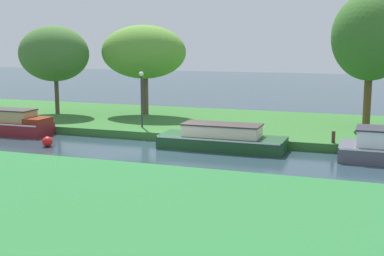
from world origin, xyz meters
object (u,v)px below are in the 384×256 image
object	(u,v)px
forest_barge	(222,139)
willow_tree_centre	(143,52)
willow_tree_right	(371,37)
mooring_post_far	(333,137)
channel_buoy	(47,142)
willow_tree_left	(54,54)
lamp_post	(142,92)
mooring_post_near	(227,130)
maroon_narrowboat	(6,123)

from	to	relation	value
forest_barge	willow_tree_centre	xyz separation A→B (m)	(-6.88, 6.50, 3.71)
willow_tree_right	willow_tree_centre	bearing A→B (deg)	178.88
mooring_post_far	channel_buoy	xyz separation A→B (m)	(-12.65, -3.26, -0.43)
willow_tree_left	lamp_post	xyz separation A→B (m)	(7.17, -2.80, -1.87)
mooring_post_far	forest_barge	bearing A→B (deg)	-167.09
lamp_post	channel_buoy	xyz separation A→B (m)	(-2.84, -4.33, -1.99)
mooring_post_near	mooring_post_far	xyz separation A→B (m)	(4.91, 0.00, -0.04)
maroon_narrowboat	mooring_post_far	xyz separation A→B (m)	(16.69, 1.10, 0.07)
forest_barge	willow_tree_right	world-z (taller)	willow_tree_right
willow_tree_left	willow_tree_centre	size ratio (longest dim) A/B	0.99
maroon_narrowboat	willow_tree_right	size ratio (longest dim) A/B	0.71
mooring_post_far	willow_tree_right	bearing A→B (deg)	76.22
willow_tree_centre	mooring_post_far	bearing A→B (deg)	-24.78
maroon_narrowboat	willow_tree_right	bearing A→B (deg)	19.19
maroon_narrowboat	mooring_post_near	bearing A→B (deg)	5.35
maroon_narrowboat	mooring_post_far	world-z (taller)	maroon_narrowboat
willow_tree_centre	willow_tree_right	world-z (taller)	willow_tree_right
maroon_narrowboat	willow_tree_centre	bearing A→B (deg)	52.46
willow_tree_right	lamp_post	world-z (taller)	willow_tree_right
forest_barge	willow_tree_left	distance (m)	13.62
forest_barge	channel_buoy	world-z (taller)	forest_barge
mooring_post_near	mooring_post_far	world-z (taller)	mooring_post_near
willow_tree_centre	willow_tree_left	bearing A→B (deg)	-163.83
forest_barge	maroon_narrowboat	size ratio (longest dim) A/B	1.17
lamp_post	mooring_post_far	world-z (taller)	lamp_post
willow_tree_centre	mooring_post_far	size ratio (longest dim) A/B	10.13
willow_tree_left	mooring_post_near	size ratio (longest dim) A/B	8.85
lamp_post	willow_tree_right	bearing A→B (deg)	20.22
willow_tree_left	lamp_post	size ratio (longest dim) A/B	1.85
lamp_post	willow_tree_left	bearing A→B (deg)	158.68
forest_barge	willow_tree_left	bearing A→B (deg)	157.77
willow_tree_centre	lamp_post	size ratio (longest dim) A/B	1.86
willow_tree_left	willow_tree_centre	distance (m)	5.50
lamp_post	channel_buoy	world-z (taller)	lamp_post
lamp_post	mooring_post_near	world-z (taller)	lamp_post
willow_tree_centre	mooring_post_far	xyz separation A→B (m)	(11.69, -5.40, -3.53)
mooring_post_near	mooring_post_far	distance (m)	4.91
lamp_post	mooring_post_far	size ratio (longest dim) A/B	5.44
maroon_narrowboat	willow_tree_left	bearing A→B (deg)	93.32
forest_barge	lamp_post	size ratio (longest dim) A/B	1.98
mooring_post_far	channel_buoy	size ratio (longest dim) A/B	1.12
willow_tree_right	mooring_post_far	bearing A→B (deg)	-103.78
mooring_post_far	willow_tree_left	bearing A→B (deg)	167.17
maroon_narrowboat	channel_buoy	xyz separation A→B (m)	(4.04, -2.16, -0.36)
forest_barge	channel_buoy	size ratio (longest dim) A/B	12.03
channel_buoy	willow_tree_centre	bearing A→B (deg)	83.69
willow_tree_centre	mooring_post_near	size ratio (longest dim) A/B	8.90
willow_tree_left	willow_tree_right	distance (m)	18.31
channel_buoy	lamp_post	bearing A→B (deg)	56.71
forest_barge	mooring_post_near	size ratio (longest dim) A/B	9.44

